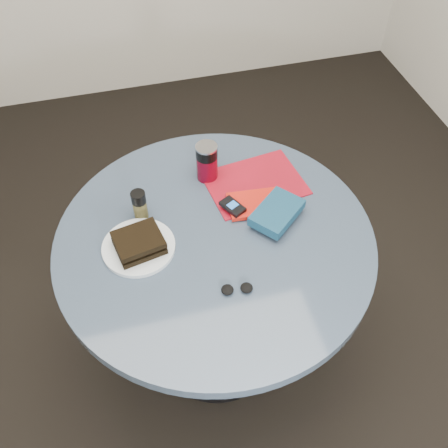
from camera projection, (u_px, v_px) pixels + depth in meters
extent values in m
plane|color=black|center=(217.00, 347.00, 2.12)|extent=(4.00, 4.00, 0.00)
cylinder|color=black|center=(217.00, 346.00, 2.11)|extent=(0.48, 0.48, 0.03)
cylinder|color=black|center=(216.00, 301.00, 1.84)|extent=(0.11, 0.11, 0.68)
cylinder|color=#334254|center=(215.00, 240.00, 1.57)|extent=(1.00, 1.00, 0.04)
cylinder|color=white|center=(139.00, 247.00, 1.52)|extent=(0.27, 0.27, 0.01)
cube|color=black|center=(140.00, 246.00, 1.50)|extent=(0.16, 0.14, 0.02)
cube|color=black|center=(139.00, 243.00, 1.49)|extent=(0.14, 0.12, 0.01)
cube|color=black|center=(138.00, 240.00, 1.48)|extent=(0.16, 0.14, 0.02)
cylinder|color=#5F0416|center=(207.00, 167.00, 1.69)|extent=(0.09, 0.09, 0.09)
cylinder|color=black|center=(207.00, 152.00, 1.64)|extent=(0.09, 0.09, 0.04)
cylinder|color=silver|center=(206.00, 147.00, 1.63)|extent=(0.09, 0.09, 0.01)
cylinder|color=#4D4721|center=(140.00, 209.00, 1.58)|extent=(0.06, 0.06, 0.07)
cylinder|color=black|center=(138.00, 198.00, 1.54)|extent=(0.06, 0.06, 0.04)
cube|color=maroon|center=(255.00, 183.00, 1.70)|extent=(0.35, 0.28, 0.01)
cube|color=red|center=(255.00, 204.00, 1.63)|extent=(0.18, 0.13, 0.01)
cube|color=navy|center=(277.00, 212.00, 1.57)|extent=(0.20, 0.20, 0.03)
cube|color=black|center=(233.00, 206.00, 1.60)|extent=(0.08, 0.09, 0.01)
cube|color=#2258AC|center=(233.00, 205.00, 1.59)|extent=(0.04, 0.04, 0.00)
ellipsoid|color=black|center=(227.00, 290.00, 1.41)|extent=(0.04, 0.04, 0.02)
ellipsoid|color=black|center=(247.00, 288.00, 1.42)|extent=(0.04, 0.04, 0.02)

